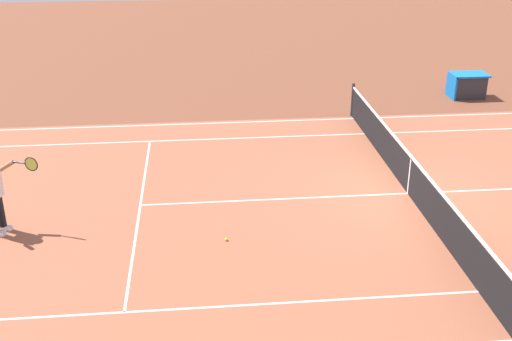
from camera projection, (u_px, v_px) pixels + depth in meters
ground_plane at (408, 194)px, 15.35m from camera, size 60.00×60.00×0.00m
court_slab at (408, 193)px, 15.35m from camera, size 24.20×11.40×0.00m
court_line_markings at (408, 193)px, 15.35m from camera, size 23.85×11.05×0.01m
tennis_net at (410, 175)px, 15.15m from camera, size 0.10×11.70×1.08m
tennis_ball at (226, 239)px, 13.28m from camera, size 0.07×0.07×0.07m
equipment_cart_tarped at (467, 85)px, 22.29m from camera, size 1.25×0.84×0.85m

